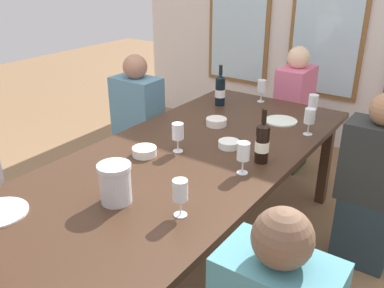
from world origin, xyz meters
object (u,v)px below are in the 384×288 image
at_px(tasting_bowl_0, 229,144).
at_px(wine_glass_1, 180,192).
at_px(tasting_bowl_2, 144,151).
at_px(seated_person_2, 138,126).
at_px(wine_bottle_0, 220,90).
at_px(wine_glass_0, 243,153).
at_px(metal_pitcher, 115,183).
at_px(wine_glass_3, 178,132).
at_px(dining_table, 176,171).
at_px(wine_glass_2, 313,103).
at_px(tasting_bowl_1, 216,122).
at_px(wine_glass_5, 262,87).
at_px(white_plate_0, 281,121).
at_px(seated_person_3, 372,187).
at_px(wine_glass_4, 310,117).
at_px(wine_bottle_1, 262,142).
at_px(seated_person_4, 293,113).

bearing_deg(tasting_bowl_0, wine_glass_1, -75.63).
distance_m(tasting_bowl_2, seated_person_2, 1.04).
height_order(wine_bottle_0, wine_glass_0, wine_bottle_0).
bearing_deg(metal_pitcher, wine_glass_3, 99.06).
height_order(tasting_bowl_0, wine_glass_3, wine_glass_3).
distance_m(dining_table, wine_glass_2, 1.17).
xyz_separation_m(metal_pitcher, tasting_bowl_2, (-0.22, 0.45, -0.07)).
relative_size(tasting_bowl_1, wine_glass_5, 0.81).
relative_size(white_plate_0, metal_pitcher, 1.17).
bearing_deg(white_plate_0, seated_person_3, -15.19).
height_order(dining_table, wine_glass_3, wine_glass_3).
bearing_deg(wine_glass_4, wine_glass_5, 141.20).
height_order(metal_pitcher, seated_person_2, seated_person_2).
relative_size(wine_bottle_1, wine_glass_1, 1.77).
relative_size(dining_table, wine_glass_4, 15.79).
distance_m(tasting_bowl_0, wine_glass_5, 0.94).
height_order(wine_glass_1, seated_person_2, seated_person_2).
xyz_separation_m(metal_pitcher, wine_glass_1, (0.31, 0.08, 0.02)).
bearing_deg(wine_glass_0, tasting_bowl_1, 133.11).
height_order(wine_glass_1, seated_person_3, seated_person_3).
height_order(wine_glass_0, seated_person_3, seated_person_3).
height_order(tasting_bowl_1, seated_person_3, seated_person_3).
xyz_separation_m(metal_pitcher, wine_glass_5, (-0.12, 1.73, 0.02)).
distance_m(tasting_bowl_0, wine_glass_3, 0.32).
bearing_deg(seated_person_2, white_plate_0, 11.56).
bearing_deg(dining_table, wine_bottle_0, 107.77).
distance_m(dining_table, wine_glass_5, 1.26).
height_order(metal_pitcher, tasting_bowl_2, metal_pitcher).
distance_m(white_plate_0, metal_pitcher, 1.43).
relative_size(wine_bottle_0, wine_glass_0, 1.79).
height_order(wine_bottle_0, wine_glass_1, wine_bottle_0).
height_order(wine_bottle_0, wine_glass_3, wine_bottle_0).
relative_size(tasting_bowl_0, seated_person_4, 0.12).
distance_m(wine_bottle_0, wine_glass_3, 0.90).
bearing_deg(tasting_bowl_2, dining_table, 10.94).
bearing_deg(seated_person_2, wine_glass_1, -41.63).
bearing_deg(tasting_bowl_1, wine_glass_0, -46.89).
bearing_deg(tasting_bowl_1, wine_glass_5, 88.52).
height_order(dining_table, wine_glass_1, wine_glass_1).
relative_size(metal_pitcher, wine_glass_0, 1.09).
bearing_deg(seated_person_4, tasting_bowl_2, -96.36).
relative_size(tasting_bowl_1, seated_person_2, 0.13).
height_order(wine_bottle_0, seated_person_4, seated_person_4).
xyz_separation_m(tasting_bowl_2, wine_glass_4, (0.65, 0.84, 0.09)).
xyz_separation_m(tasting_bowl_2, seated_person_2, (-0.71, 0.73, -0.24)).
distance_m(wine_bottle_0, seated_person_2, 0.74).
xyz_separation_m(metal_pitcher, wine_bottle_1, (0.36, 0.76, 0.02)).
xyz_separation_m(white_plate_0, tasting_bowl_0, (-0.08, -0.58, 0.02)).
bearing_deg(dining_table, wine_glass_0, 13.95).
relative_size(wine_bottle_1, wine_glass_0, 1.77).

